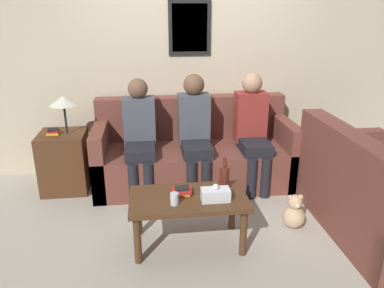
% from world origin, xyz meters
% --- Properties ---
extents(ground_plane, '(16.00, 16.00, 0.00)m').
position_xyz_m(ground_plane, '(0.00, 0.00, 0.00)').
color(ground_plane, '#ADA899').
extents(wall_back, '(9.00, 0.08, 2.60)m').
position_xyz_m(wall_back, '(0.00, 0.99, 1.30)').
color(wall_back, beige).
rests_on(wall_back, ground_plane).
extents(couch_main, '(2.21, 0.88, 0.94)m').
position_xyz_m(couch_main, '(0.00, 0.53, 0.32)').
color(couch_main, brown).
rests_on(couch_main, ground_plane).
extents(couch_side, '(0.88, 1.57, 0.94)m').
position_xyz_m(couch_side, '(1.44, -0.70, 0.33)').
color(couch_side, brown).
rests_on(couch_side, ground_plane).
extents(coffee_table, '(0.97, 0.52, 0.45)m').
position_xyz_m(coffee_table, '(-0.20, -0.72, 0.38)').
color(coffee_table, '#4C2D19').
rests_on(coffee_table, ground_plane).
extents(side_table_with_lamp, '(0.49, 0.49, 1.06)m').
position_xyz_m(side_table_with_lamp, '(-1.43, 0.49, 0.36)').
color(side_table_with_lamp, '#4C2D19').
rests_on(side_table_with_lamp, ground_plane).
extents(wine_bottle, '(0.08, 0.08, 0.29)m').
position_xyz_m(wine_bottle, '(0.12, -0.61, 0.56)').
color(wine_bottle, '#562319').
rests_on(wine_bottle, coffee_table).
extents(drinking_glass, '(0.07, 0.07, 0.10)m').
position_xyz_m(drinking_glass, '(-0.33, -0.83, 0.50)').
color(drinking_glass, silver).
rests_on(drinking_glass, coffee_table).
extents(book_stack, '(0.17, 0.14, 0.06)m').
position_xyz_m(book_stack, '(-0.25, -0.66, 0.48)').
color(book_stack, gold).
rests_on(book_stack, coffee_table).
extents(tissue_box, '(0.23, 0.12, 0.14)m').
position_xyz_m(tissue_box, '(0.01, -0.81, 0.50)').
color(tissue_box, silver).
rests_on(tissue_box, coffee_table).
extents(person_left, '(0.34, 0.62, 1.22)m').
position_xyz_m(person_left, '(-0.60, 0.38, 0.66)').
color(person_left, black).
rests_on(person_left, ground_plane).
extents(person_middle, '(0.34, 0.62, 1.26)m').
position_xyz_m(person_middle, '(-0.01, 0.37, 0.68)').
color(person_middle, black).
rests_on(person_middle, ground_plane).
extents(person_right, '(0.34, 0.61, 1.26)m').
position_xyz_m(person_right, '(0.63, 0.37, 0.68)').
color(person_right, black).
rests_on(person_right, ground_plane).
extents(teddy_bear, '(0.21, 0.21, 0.33)m').
position_xyz_m(teddy_bear, '(0.79, -0.57, 0.14)').
color(teddy_bear, tan).
rests_on(teddy_bear, ground_plane).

